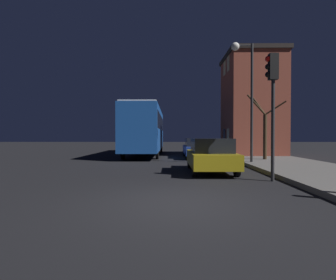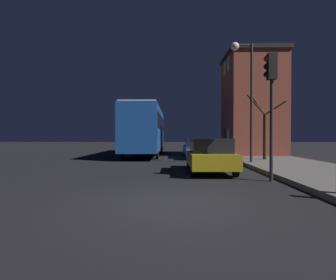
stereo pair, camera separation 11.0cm
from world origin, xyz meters
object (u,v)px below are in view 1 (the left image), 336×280
Objects in this scene: car_mid_lane at (197,148)px; traffic_light at (272,90)px; car_near_lane at (211,155)px; streetlamp at (245,79)px; bare_tree at (264,128)px; bus at (145,128)px.

traffic_light is at bearing -80.28° from car_mid_lane.
streetlamp is at bearing 50.96° from car_near_lane.
bare_tree is (2.09, 6.67, -1.10)m from traffic_light.
bus is (-5.60, 12.30, -0.91)m from traffic_light.
traffic_light is 0.97× the size of car_mid_lane.
bare_tree is at bearing 72.61° from traffic_light.
streetlamp is at bearing 84.55° from traffic_light.
traffic_light is at bearing -51.47° from car_near_lane.
bus is 2.81× the size of car_near_lane.
car_mid_lane is at bearing -34.39° from bus.
bare_tree is 6.04m from car_near_lane.
car_mid_lane is at bearing 88.93° from car_near_lane.
streetlamp is 6.37m from car_mid_lane.
bare_tree is at bearing -36.19° from bus.
bus is at bearing 114.48° from traffic_light.
traffic_light is 0.39× the size of bus.
bare_tree is at bearing 45.79° from streetlamp.
car_near_lane is 0.89× the size of car_mid_lane.
bare_tree reaches higher than car_mid_lane.
car_mid_lane is (-3.73, 2.92, -1.34)m from bare_tree.
car_near_lane is at bearing -69.22° from bus.
streetlamp is 9.78m from bus.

